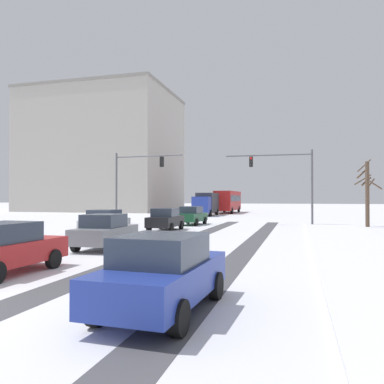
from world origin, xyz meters
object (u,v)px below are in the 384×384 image
office_building_far_left_block (104,152)px  car_silver_third (105,222)px  car_black_second (166,219)px  car_grey_fourth (105,231)px  car_red_fifth (5,248)px  car_blue_sixth (163,273)px  traffic_signal_near_left (134,175)px  car_dark_green_lead (192,215)px  box_truck_delivery (206,203)px  traffic_signal_near_right (286,173)px  bus_oncoming (228,200)px  bare_tree_sidewalk_far (367,191)px

office_building_far_left_block → car_silver_third: bearing=-61.7°
car_black_second → car_grey_fourth: (0.56, -10.15, 0.00)m
car_red_fifth → car_blue_sixth: (6.08, -2.41, 0.00)m
traffic_signal_near_left → car_dark_green_lead: 6.43m
traffic_signal_near_left → car_dark_green_lead: (5.28, 0.43, -3.64)m
car_black_second → car_silver_third: bearing=-121.6°
car_dark_green_lead → box_truck_delivery: box_truck_delivery is taller
traffic_signal_near_right → bus_oncoming: 27.15m
car_grey_fourth → bus_oncoming: size_ratio=0.38×
traffic_signal_near_left → box_truck_delivery: traffic_signal_near_left is taller
car_silver_third → car_dark_green_lead: bearing=74.7°
car_blue_sixth → bus_oncoming: size_ratio=0.38×
traffic_signal_near_left → bare_tree_sidewalk_far: traffic_signal_near_left is taller
box_truck_delivery → car_red_fifth: bearing=-85.8°
car_blue_sixth → bare_tree_sidewalk_far: bare_tree_sidewalk_far is taller
car_dark_green_lead → car_silver_third: (-2.85, -10.43, 0.00)m
car_red_fifth → bus_oncoming: bus_oncoming is taller
traffic_signal_near_right → bus_oncoming: bearing=110.7°
car_dark_green_lead → car_red_fifth: bearing=-89.5°
car_silver_third → office_building_far_left_block: bearing=118.3°
bus_oncoming → bare_tree_sidewalk_far: 29.94m
car_dark_green_lead → bare_tree_sidewalk_far: bare_tree_sidewalk_far is taller
car_dark_green_lead → car_grey_fourth: bearing=-88.9°
traffic_signal_near_left → car_red_fifth: bearing=-76.1°
traffic_signal_near_right → box_truck_delivery: 19.21m
car_black_second → car_silver_third: size_ratio=1.00×
car_dark_green_lead → car_blue_sixth: (6.26, -25.02, 0.00)m
car_black_second → car_red_fifth: 16.40m
car_blue_sixth → box_truck_delivery: size_ratio=0.56×
car_red_fifth → traffic_signal_near_left: bearing=103.9°
car_grey_fourth → bare_tree_sidewalk_far: (14.20, 17.96, 2.09)m
car_black_second → box_truck_delivery: (-2.48, 23.42, 0.82)m
car_black_second → car_red_fifth: (0.45, -16.39, 0.00)m
traffic_signal_near_right → car_dark_green_lead: size_ratio=1.78×
traffic_signal_near_left → traffic_signal_near_right: size_ratio=0.88×
car_red_fifth → office_building_far_left_block: office_building_far_left_block is taller
car_blue_sixth → car_dark_green_lead: bearing=104.1°
car_dark_green_lead → box_truck_delivery: bearing=99.0°
box_truck_delivery → bare_tree_sidewalk_far: 23.30m
bare_tree_sidewalk_far → bus_oncoming: bearing=122.3°
car_blue_sixth → bus_oncoming: bearing=98.5°
car_silver_third → office_building_far_left_block: 48.51m
traffic_signal_near_right → bus_oncoming: (-9.56, 25.29, -2.52)m
traffic_signal_near_right → car_red_fifth: (-7.88, -24.20, -3.69)m
traffic_signal_near_left → bare_tree_sidewalk_far: (19.79, 2.02, -1.55)m
traffic_signal_near_left → bare_tree_sidewalk_far: 19.95m
traffic_signal_near_right → car_black_second: (-8.33, -7.81, -3.69)m
car_dark_green_lead → car_black_second: 6.22m
car_blue_sixth → office_building_far_left_block: size_ratio=0.17×
bus_oncoming → box_truck_delivery: (-1.25, -9.67, -0.36)m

